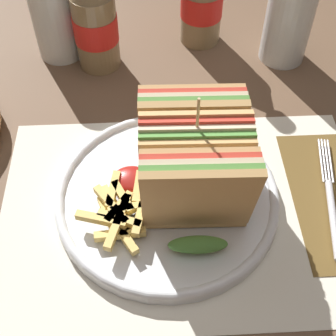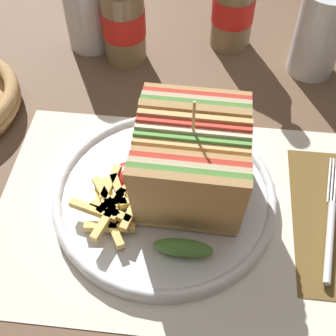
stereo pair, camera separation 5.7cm
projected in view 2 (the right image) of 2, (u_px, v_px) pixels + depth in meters
The scene contains 10 objects.
ground_plane at pixel (165, 196), 0.59m from camera, with size 4.00×4.00×0.00m, color brown.
placemat at pixel (180, 212), 0.57m from camera, with size 0.45×0.31×0.00m.
plate_main at pixel (166, 196), 0.58m from camera, with size 0.28×0.28×0.02m.
club_sandwich at pixel (191, 166), 0.52m from camera, with size 0.12×0.18×0.16m.
fries_pile at pixel (115, 205), 0.54m from camera, with size 0.10×0.11×0.02m.
ketchup_blob at pixel (131, 175), 0.58m from camera, with size 0.05×0.04×0.02m.
fork at pixel (331, 228), 0.55m from camera, with size 0.04×0.18×0.01m.
coke_bottle_near at pixel (123, 12), 0.70m from camera, with size 0.07×0.07×0.19m.
glass_near at pixel (319, 33), 0.69m from camera, with size 0.07×0.07×0.13m.
glass_far at pixel (88, 13), 0.74m from camera, with size 0.07×0.07×0.13m.
Camera 2 is at (0.04, -0.34, 0.48)m, focal length 50.00 mm.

